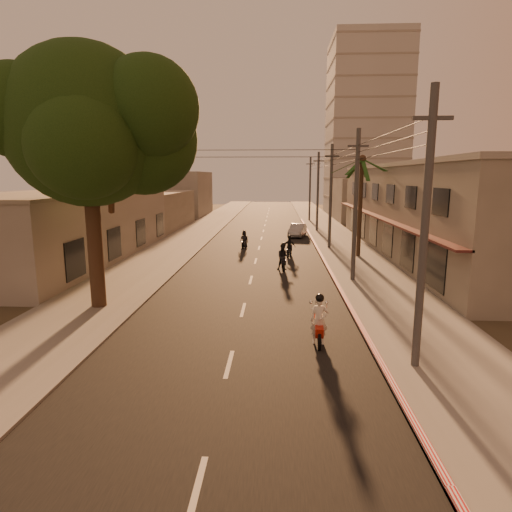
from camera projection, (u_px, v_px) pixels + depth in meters
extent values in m
plane|color=#383023|center=(239.00, 324.00, 18.44)|extent=(160.00, 160.00, 0.00)
cube|color=black|center=(259.00, 248.00, 38.07)|extent=(10.00, 140.00, 0.02)
cube|color=slate|center=(344.00, 248.00, 37.70)|extent=(5.00, 140.00, 0.12)
cube|color=slate|center=(176.00, 247.00, 38.43)|extent=(5.00, 140.00, 0.12)
cube|color=red|center=(322.00, 258.00, 32.90)|extent=(0.20, 60.00, 0.20)
cube|color=gray|center=(430.00, 211.00, 34.79)|extent=(8.00, 34.00, 7.00)
cube|color=#9C968D|center=(433.00, 165.00, 34.12)|extent=(8.20, 34.20, 0.30)
cube|color=#481D1C|center=(376.00, 216.00, 35.07)|extent=(0.80, 34.00, 0.12)
cube|color=#9C968D|center=(72.00, 227.00, 32.41)|extent=(8.00, 24.00, 5.00)
cube|color=gray|center=(69.00, 193.00, 31.93)|extent=(8.20, 24.20, 0.20)
cube|color=#B7B5B2|center=(366.00, 129.00, 70.08)|extent=(12.00, 12.00, 28.00)
cylinder|color=black|center=(95.00, 247.00, 20.19)|extent=(0.70, 0.70, 6.00)
cylinder|color=black|center=(111.00, 183.00, 20.00)|extent=(1.22, 2.17, 3.04)
cylinder|color=black|center=(75.00, 178.00, 19.34)|extent=(1.31, 1.49, 2.73)
sphere|color=black|center=(87.00, 126.00, 19.18)|extent=(7.20, 7.20, 7.20)
sphere|color=black|center=(142.00, 139.00, 20.15)|extent=(5.20, 5.20, 5.20)
sphere|color=black|center=(57.00, 135.00, 20.11)|extent=(4.80, 4.80, 4.80)
sphere|color=black|center=(83.00, 144.00, 17.55)|extent=(4.60, 4.60, 4.60)
sphere|color=black|center=(149.00, 108.00, 18.42)|extent=(4.40, 4.40, 4.40)
sphere|color=black|center=(18.00, 111.00, 18.03)|extent=(4.00, 4.00, 4.00)
sphere|color=black|center=(130.00, 109.00, 21.28)|extent=(4.40, 4.40, 4.40)
cylinder|color=black|center=(360.00, 209.00, 33.06)|extent=(0.32, 0.32, 7.60)
sphere|color=black|center=(362.00, 159.00, 32.37)|extent=(0.60, 0.60, 0.60)
cylinder|color=#38383A|center=(424.00, 234.00, 13.39)|extent=(0.26, 0.26, 9.00)
cube|color=#38383A|center=(433.00, 118.00, 12.74)|extent=(1.20, 0.12, 0.12)
cylinder|color=#38383A|center=(356.00, 207.00, 25.17)|extent=(0.26, 0.26, 9.00)
cube|color=#38383A|center=(358.00, 146.00, 24.53)|extent=(1.20, 0.12, 0.12)
cylinder|color=#38383A|center=(331.00, 197.00, 36.95)|extent=(0.26, 0.26, 9.00)
cube|color=#38383A|center=(332.00, 156.00, 36.31)|extent=(1.20, 0.12, 0.12)
cylinder|color=#38383A|center=(318.00, 192.00, 48.73)|extent=(0.26, 0.26, 9.00)
cube|color=#38383A|center=(319.00, 161.00, 48.09)|extent=(1.20, 0.12, 0.12)
cylinder|color=#38383A|center=(310.00, 189.00, 60.51)|extent=(0.26, 0.26, 9.00)
cube|color=#38383A|center=(311.00, 164.00, 59.87)|extent=(1.20, 0.12, 0.12)
cube|color=#9C968D|center=(364.00, 200.00, 61.39)|extent=(8.00, 14.00, 6.00)
cube|color=#9C968D|center=(149.00, 210.00, 52.10)|extent=(8.00, 14.00, 4.40)
cube|color=#9C968D|center=(182.00, 194.00, 69.53)|extent=(8.00, 14.00, 7.00)
cylinder|color=black|center=(318.00, 329.00, 17.02)|extent=(0.15, 0.62, 0.62)
cylinder|color=black|center=(319.00, 342.00, 15.67)|extent=(0.15, 0.62, 0.62)
cube|color=#AA1B0D|center=(319.00, 328.00, 16.21)|extent=(0.38, 1.23, 0.33)
cube|color=#AA1B0D|center=(318.00, 319.00, 16.72)|extent=(0.34, 0.13, 0.66)
cylinder|color=silver|center=(319.00, 309.00, 16.78)|extent=(0.61, 0.07, 0.04)
imported|color=silver|center=(319.00, 320.00, 16.15)|extent=(0.73, 0.52, 1.86)
sphere|color=black|center=(320.00, 298.00, 15.99)|extent=(0.33, 0.33, 0.33)
sphere|color=silver|center=(311.00, 302.00, 16.74)|extent=(0.13, 0.13, 0.13)
sphere|color=silver|center=(327.00, 303.00, 16.67)|extent=(0.13, 0.13, 0.13)
cylinder|color=black|center=(282.00, 263.00, 29.89)|extent=(0.14, 0.60, 0.59)
cylinder|color=black|center=(284.00, 267.00, 28.58)|extent=(0.14, 0.60, 0.59)
cube|color=black|center=(283.00, 261.00, 29.11)|extent=(0.37, 1.18, 0.32)
cube|color=black|center=(283.00, 258.00, 29.60)|extent=(0.32, 0.13, 0.64)
cylinder|color=silver|center=(283.00, 252.00, 29.65)|extent=(0.58, 0.08, 0.04)
imported|color=black|center=(283.00, 257.00, 29.05)|extent=(0.95, 0.78, 1.78)
sphere|color=black|center=(283.00, 245.00, 28.89)|extent=(0.32, 0.32, 0.32)
cylinder|color=black|center=(290.00, 252.00, 34.41)|extent=(0.20, 0.56, 0.55)
cylinder|color=black|center=(288.00, 255.00, 33.24)|extent=(0.20, 0.56, 0.55)
cube|color=black|center=(289.00, 250.00, 33.71)|extent=(0.47, 1.11, 0.29)
cube|color=black|center=(290.00, 248.00, 34.15)|extent=(0.31, 0.15, 0.59)
cylinder|color=silver|center=(290.00, 243.00, 34.20)|extent=(0.54, 0.14, 0.04)
imported|color=black|center=(289.00, 247.00, 33.66)|extent=(1.11, 0.76, 1.65)
sphere|color=black|center=(289.00, 237.00, 33.51)|extent=(0.29, 0.29, 0.29)
cylinder|color=black|center=(246.00, 244.00, 38.57)|extent=(0.17, 0.52, 0.51)
cylinder|color=black|center=(243.00, 246.00, 37.48)|extent=(0.17, 0.52, 0.51)
cube|color=black|center=(244.00, 243.00, 37.91)|extent=(0.42, 1.03, 0.27)
cube|color=black|center=(245.00, 240.00, 38.32)|extent=(0.28, 0.13, 0.54)
cylinder|color=silver|center=(246.00, 237.00, 38.37)|extent=(0.50, 0.12, 0.04)
imported|color=black|center=(244.00, 240.00, 37.86)|extent=(0.90, 0.73, 1.52)
sphere|color=black|center=(244.00, 232.00, 37.73)|extent=(0.27, 0.27, 0.27)
imported|color=#9EA0A6|center=(297.00, 230.00, 45.17)|extent=(3.06, 4.65, 1.34)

